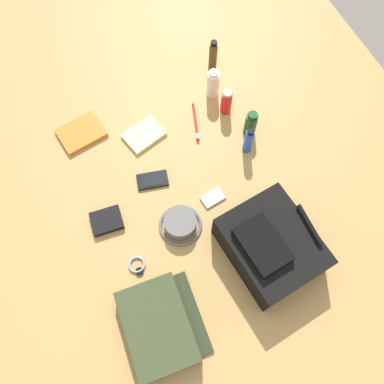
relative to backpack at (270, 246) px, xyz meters
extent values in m
cube|color=#AD884D|center=(-0.30, -0.16, -0.08)|extent=(2.64, 2.02, 0.02)
cube|color=black|center=(0.00, 0.00, 0.00)|extent=(0.36, 0.31, 0.13)
cube|color=black|center=(0.00, -0.04, 0.08)|extent=(0.19, 0.14, 0.03)
cylinder|color=black|center=(0.00, 0.13, 0.07)|extent=(0.15, 0.02, 0.02)
cube|color=#384228|center=(0.09, -0.45, -0.04)|extent=(0.30, 0.21, 0.07)
cube|color=#2C3520|center=(0.09, -0.34, -0.07)|extent=(0.28, 0.08, 0.01)
cylinder|color=slate|center=(-0.21, -0.24, -0.04)|extent=(0.12, 0.12, 0.05)
torus|color=slate|center=(-0.21, -0.24, -0.07)|extent=(0.16, 0.16, 0.01)
cylinder|color=#473319|center=(-0.82, 0.16, 0.00)|extent=(0.03, 0.03, 0.15)
cylinder|color=black|center=(-0.82, 0.16, 0.08)|extent=(0.03, 0.03, 0.01)
cylinder|color=white|center=(-0.70, 0.11, -0.01)|extent=(0.05, 0.05, 0.12)
cylinder|color=white|center=(-0.70, 0.11, 0.06)|extent=(0.04, 0.04, 0.01)
cylinder|color=red|center=(-0.60, 0.12, -0.02)|extent=(0.04, 0.04, 0.11)
cylinder|color=silver|center=(-0.60, 0.12, 0.04)|extent=(0.03, 0.03, 0.01)
cylinder|color=#19471E|center=(-0.47, 0.17, -0.02)|extent=(0.05, 0.05, 0.11)
cylinder|color=#19471E|center=(-0.47, 0.17, 0.04)|extent=(0.04, 0.04, 0.01)
cylinder|color=blue|center=(-0.40, 0.12, -0.01)|extent=(0.03, 0.03, 0.12)
cylinder|color=black|center=(-0.40, 0.12, 0.06)|extent=(0.03, 0.03, 0.01)
cube|color=orange|center=(-0.73, -0.46, -0.06)|extent=(0.16, 0.19, 0.02)
cube|color=white|center=(-0.73, -0.46, -0.06)|extent=(0.15, 0.18, 0.01)
cube|color=black|center=(-0.42, -0.27, -0.07)|extent=(0.09, 0.13, 0.01)
cube|color=black|center=(-0.42, -0.27, -0.06)|extent=(0.07, 0.09, 0.00)
cube|color=#B7B7BC|center=(-0.26, -0.09, -0.07)|extent=(0.06, 0.09, 0.01)
cylinder|color=silver|center=(-0.26, -0.11, -0.06)|extent=(0.03, 0.03, 0.00)
torus|color=#99999E|center=(-0.14, -0.44, -0.07)|extent=(0.06, 0.06, 0.01)
cylinder|color=black|center=(-0.11, -0.44, -0.07)|extent=(0.03, 0.03, 0.01)
cylinder|color=red|center=(-0.59, -0.02, -0.07)|extent=(0.17, 0.06, 0.01)
cube|color=white|center=(-0.52, -0.04, -0.06)|extent=(0.02, 0.02, 0.01)
cube|color=black|center=(-0.33, -0.48, -0.06)|extent=(0.10, 0.12, 0.02)
cube|color=beige|center=(-0.62, -0.23, -0.06)|extent=(0.15, 0.18, 0.02)
camera|label=1|loc=(0.22, -0.38, 1.29)|focal=36.55mm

